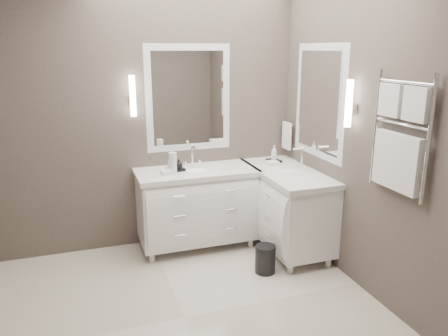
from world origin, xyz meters
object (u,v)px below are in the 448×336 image
object	(u,v)px
towel_ladder	(399,142)
vanity_back	(197,203)
vanity_right	(286,204)
waste_bin	(265,259)

from	to	relation	value
towel_ladder	vanity_back	bearing A→B (deg)	124.10
vanity_back	vanity_right	size ratio (longest dim) A/B	1.00
towel_ladder	waste_bin	bearing A→B (deg)	126.97
vanity_back	towel_ladder	xyz separation A→B (m)	(1.10, -1.63, 0.91)
towel_ladder	waste_bin	xyz separation A→B (m)	(-0.65, 0.86, -1.26)
vanity_back	vanity_right	bearing A→B (deg)	-20.38
vanity_right	towel_ladder	distance (m)	1.60
waste_bin	vanity_right	bearing A→B (deg)	45.73
vanity_right	towel_ladder	bearing A→B (deg)	-80.16
vanity_back	waste_bin	bearing A→B (deg)	-59.40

